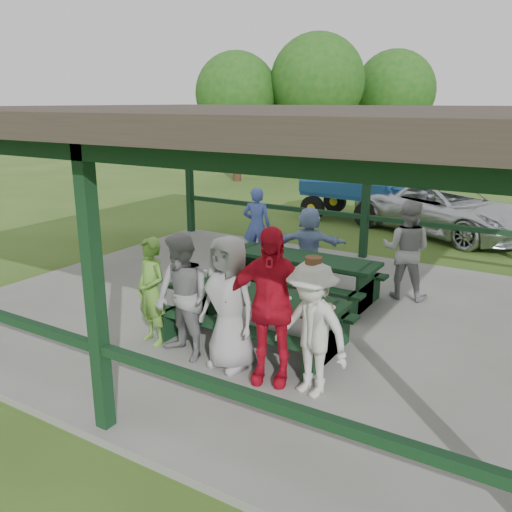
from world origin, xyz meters
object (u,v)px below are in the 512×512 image
Objects in this scene: picnic_table_near at (255,311)px; contestant_grey_mid at (229,303)px; contestant_red at (270,306)px; spectator_blue at (257,225)px; spectator_grey at (406,250)px; farm_trailer at (350,198)px; picnic_table_far at (303,271)px; pickup_truck at (445,209)px; contestant_grey_left at (183,298)px; contestant_green at (151,291)px; contestant_white_fedora at (311,329)px; spectator_lblue at (309,245)px.

contestant_grey_mid is (0.10, -0.80, 0.40)m from picnic_table_near.
contestant_grey_mid is at bearing 160.90° from contestant_red.
spectator_blue is 3.35m from spectator_grey.
farm_trailer reaches higher than picnic_table_near.
pickup_truck is at bearing 82.19° from picnic_table_far.
farm_trailer is at bearing 103.73° from picnic_table_near.
spectator_grey is at bearing 80.15° from contestant_grey_left.
contestant_white_fedora is (2.52, -0.10, 0.05)m from contestant_green.
pickup_truck is at bearing 95.99° from contestant_grey_mid.
spectator_lblue is (-0.28, 0.80, 0.26)m from picnic_table_far.
contestant_grey_mid is at bearing 95.64° from spectator_blue.
spectator_lblue is 1.66m from spectator_blue.
pickup_truck is 2.87m from farm_trailer.
picnic_table_far is (-0.26, 2.00, 0.00)m from picnic_table_near.
contestant_white_fedora is at bearing 16.82° from contestant_grey_left.
contestant_green is 0.41× the size of farm_trailer.
contestant_green is 0.79× the size of contestant_red.
contestant_red is at bearing 101.66° from spectator_blue.
contestant_grey_mid is at bearing 13.26° from contestant_green.
picnic_table_near is 1.58m from contestant_white_fedora.
picnic_table_far is 2.85m from contestant_grey_mid.
contestant_red is at bearing 13.04° from contestant_green.
picnic_table_near is 1.70× the size of contestant_green.
spectator_blue is at bearing -85.19° from farm_trailer.
contestant_grey_left is 0.46× the size of farm_trailer.
picnic_table_near is 0.90m from contestant_grey_mid.
contestant_grey_left reaches higher than farm_trailer.
contestant_grey_left is at bearing -96.01° from picnic_table_far.
picnic_table_far is 1.52× the size of spectator_grey.
contestant_red is 5.10m from spectator_blue.
contestant_white_fedora is 4.08m from spectator_lblue.
spectator_blue is at bearing 106.95° from contestant_red.
contestant_grey_left is 1.29m from contestant_red.
contestant_white_fedora is 1.14× the size of spectator_lblue.
spectator_blue is at bearing 116.64° from contestant_green.
contestant_green reaches higher than spectator_lblue.
spectator_blue is 5.78m from pickup_truck.
spectator_grey is (-0.03, 3.80, 0.05)m from contestant_white_fedora.
contestant_red is 9.37m from pickup_truck.
spectator_lblue is at bearing 104.95° from contestant_grey_left.
spectator_lblue is 0.39× the size of farm_trailer.
contestant_grey_left is 1.16× the size of spectator_lblue.
farm_trailer is at bearing 105.49° from picnic_table_far.
contestant_green is 3.62m from spectator_lblue.
spectator_grey is at bearing 82.27° from contestant_grey_mid.
spectator_blue is 0.43× the size of farm_trailer.
contestant_grey_left is 4.25m from spectator_grey.
contestant_grey_mid is 10.05m from farm_trailer.
contestant_grey_mid is 0.36× the size of pickup_truck.
spectator_lblue is (0.03, 3.70, -0.12)m from contestant_grey_left.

